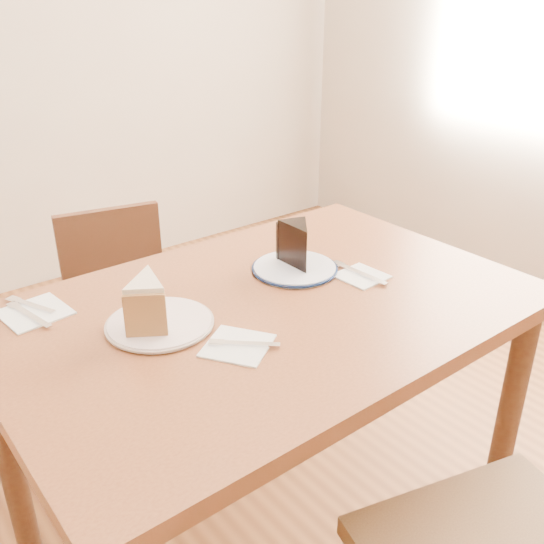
{
  "coord_description": "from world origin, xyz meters",
  "views": [
    {
      "loc": [
        -0.74,
        -0.95,
        1.4
      ],
      "look_at": [
        0.04,
        0.04,
        0.8
      ],
      "focal_mm": 40.0,
      "sensor_mm": 36.0,
      "label": 1
    }
  ],
  "objects": [
    {
      "name": "knife_navy",
      "position": [
        0.27,
        -0.03,
        0.76
      ],
      "size": [
        0.02,
        0.17,
        0.0
      ],
      "primitive_type": "cube",
      "rotation": [
        0.0,
        0.0,
        0.05
      ],
      "color": "silver",
      "rests_on": "napkin_navy"
    },
    {
      "name": "plate_cream",
      "position": [
        -0.24,
        0.06,
        0.76
      ],
      "size": [
        0.22,
        0.22,
        0.01
      ],
      "primitive_type": "cylinder",
      "color": "silver",
      "rests_on": "table"
    },
    {
      "name": "fork_cream",
      "position": [
        -0.15,
        -0.11,
        0.76
      ],
      "size": [
        0.11,
        0.11,
        0.0
      ],
      "primitive_type": "cube",
      "rotation": [
        0.0,
        0.0,
        0.82
      ],
      "color": "silver",
      "rests_on": "napkin_cream"
    },
    {
      "name": "chair_far",
      "position": [
        -0.07,
        0.64,
        0.43
      ],
      "size": [
        0.45,
        0.45,
        0.77
      ],
      "rotation": [
        0.0,
        0.0,
        2.93
      ],
      "color": "black",
      "rests_on": "ground"
    },
    {
      "name": "fork_spare",
      "position": [
        -0.43,
        0.31,
        0.76
      ],
      "size": [
        0.07,
        0.13,
        0.0
      ],
      "primitive_type": "cube",
      "rotation": [
        0.0,
        0.0,
        0.41
      ],
      "color": "silver",
      "rests_on": "napkin_spare"
    },
    {
      "name": "ground",
      "position": [
        0.0,
        0.0,
        0.0
      ],
      "size": [
        4.0,
        4.0,
        0.0
      ],
      "primitive_type": "plane",
      "color": "#532D16",
      "rests_on": "ground"
    },
    {
      "name": "plate_navy",
      "position": [
        0.16,
        0.09,
        0.76
      ],
      "size": [
        0.21,
        0.21,
        0.01
      ],
      "primitive_type": "cylinder",
      "color": "white",
      "rests_on": "table"
    },
    {
      "name": "napkin_navy",
      "position": [
        0.26,
        -0.04,
        0.75
      ],
      "size": [
        0.11,
        0.11,
        0.0
      ],
      "primitive_type": "cube",
      "rotation": [
        0.0,
        0.0,
        0.06
      ],
      "color": "white",
      "rests_on": "table"
    },
    {
      "name": "chocolate_cake",
      "position": [
        0.17,
        0.09,
        0.81
      ],
      "size": [
        0.1,
        0.12,
        0.1
      ],
      "primitive_type": null,
      "rotation": [
        0.0,
        0.0,
        2.81
      ],
      "color": "black",
      "rests_on": "plate_navy"
    },
    {
      "name": "knife_spare",
      "position": [
        -0.45,
        0.27,
        0.76
      ],
      "size": [
        0.04,
        0.16,
        0.0
      ],
      "primitive_type": "cube",
      "rotation": [
        0.0,
        0.0,
        0.2
      ],
      "color": "silver",
      "rests_on": "napkin_spare"
    },
    {
      "name": "carrot_cake",
      "position": [
        -0.26,
        0.08,
        0.81
      ],
      "size": [
        0.13,
        0.14,
        0.09
      ],
      "primitive_type": null,
      "rotation": [
        0.0,
        0.0,
        -0.57
      ],
      "color": "beige",
      "rests_on": "plate_cream"
    },
    {
      "name": "table",
      "position": [
        0.0,
        0.0,
        0.65
      ],
      "size": [
        1.2,
        0.8,
        0.75
      ],
      "color": "#512816",
      "rests_on": "ground"
    },
    {
      "name": "napkin_cream",
      "position": [
        -0.16,
        -0.11,
        0.75
      ],
      "size": [
        0.17,
        0.17,
        0.0
      ],
      "primitive_type": "cube",
      "rotation": [
        0.0,
        0.0,
        0.58
      ],
      "color": "white",
      "rests_on": "table"
    },
    {
      "name": "napkin_spare",
      "position": [
        -0.43,
        0.28,
        0.75
      ],
      "size": [
        0.14,
        0.14,
        0.0
      ],
      "primitive_type": "cube",
      "rotation": [
        0.0,
        0.0,
        0.1
      ],
      "color": "white",
      "rests_on": "table"
    }
  ]
}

